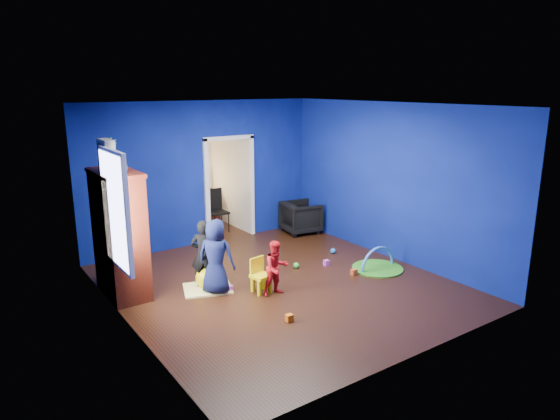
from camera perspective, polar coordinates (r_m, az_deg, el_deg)
floor at (r=8.29m, az=-0.00°, el=-8.54°), size 5.00×5.50×0.01m
ceiling at (r=7.66m, az=-0.00°, el=11.91°), size 5.00×5.50×0.01m
wall_back at (r=10.19m, az=-8.83°, el=4.10°), size 5.00×0.02×2.90m
wall_front at (r=5.87m, az=15.43°, el=-3.71°), size 5.00×0.02×2.90m
wall_left at (r=6.79m, az=-17.65°, el=-1.45°), size 0.02×5.50×2.90m
wall_right at (r=9.46m, az=12.59°, el=3.16°), size 0.02×5.50×2.90m
alcove at (r=11.26m, az=-8.00°, el=4.05°), size 1.00×1.75×2.50m
armchair at (r=11.03m, az=2.43°, el=-0.84°), size 0.88×0.86×0.70m
child_black at (r=8.08m, az=-8.72°, el=-5.05°), size 0.49×0.46×1.13m
child_navy at (r=7.85m, az=-7.35°, el=-5.32°), size 0.68×0.69×1.20m
toddler_red at (r=7.78m, az=-0.43°, el=-6.65°), size 0.44×0.36×0.87m
vase at (r=7.50m, az=-17.81°, el=4.82°), size 0.24×0.24×0.22m
potted_plant at (r=7.98m, az=-18.99°, el=6.13°), size 0.32×0.32×0.46m
tv_armoire at (r=8.02m, az=-17.86°, el=-2.62°), size 0.58×1.14×1.96m
crt_tv at (r=8.02m, az=-17.61°, el=-2.30°), size 0.46×0.70×0.54m
yellow_blanket at (r=8.19m, az=-8.27°, el=-8.88°), size 0.91×0.82×0.03m
hopper_ball at (r=8.18m, az=-8.38°, el=-7.65°), size 0.36×0.36×0.36m
kid_chair at (r=7.93m, az=-2.16°, el=-7.69°), size 0.32×0.32×0.50m
play_mat at (r=9.13m, az=11.08°, el=-6.55°), size 0.90×0.90×0.02m
toy_arch at (r=9.13m, az=11.08°, el=-6.51°), size 0.81×0.06×0.81m
window_left at (r=7.10m, az=-18.44°, el=-0.02°), size 0.03×0.95×1.55m
curtain at (r=7.72m, az=-18.62°, el=-1.24°), size 0.14×0.42×2.40m
doorway at (r=10.53m, az=-5.81°, el=2.31°), size 1.16×0.10×2.10m
study_desk at (r=12.00m, az=-9.22°, el=0.35°), size 0.88×0.44×0.75m
desk_monitor at (r=11.98m, az=-9.58°, el=3.14°), size 0.40×0.05×0.32m
desk_lamp at (r=11.82m, az=-10.68°, el=2.84°), size 0.14×0.14×0.14m
folding_chair at (r=11.14m, az=-7.10°, el=-0.19°), size 0.40×0.40×0.92m
book_shelf at (r=11.82m, az=-9.77°, el=8.23°), size 0.88×0.24×0.04m
toy_0 at (r=8.78m, az=8.45°, el=-7.02°), size 0.10×0.08×0.10m
toy_1 at (r=9.80m, az=6.09°, el=-4.65°), size 0.11×0.11×0.11m
toy_2 at (r=7.09m, az=1.07°, el=-12.22°), size 0.10×0.08×0.10m
toy_3 at (r=8.99m, az=1.87°, el=-6.34°), size 0.11×0.11×0.11m
toy_4 at (r=9.16m, az=5.33°, el=-6.03°), size 0.10×0.08×0.10m
toy_5 at (r=8.05m, az=-5.77°, el=-8.94°), size 0.10×0.08×0.10m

